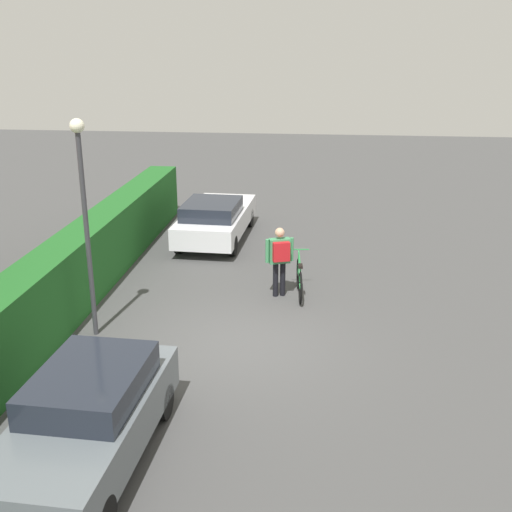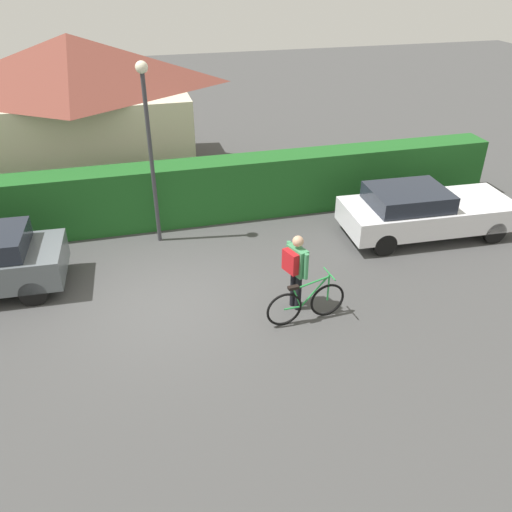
% 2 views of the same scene
% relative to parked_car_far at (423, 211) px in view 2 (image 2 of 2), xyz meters
% --- Properties ---
extents(ground_plane, '(60.00, 60.00, 0.00)m').
position_rel_parked_car_far_xyz_m(ground_plane, '(-6.78, -1.60, -0.69)').
color(ground_plane, '#434343').
extents(hedge_row, '(19.66, 0.90, 1.66)m').
position_rel_parked_car_far_xyz_m(hedge_row, '(-6.78, 2.35, 0.14)').
color(hedge_row, '#1E5B21').
rests_on(hedge_row, ground).
extents(house_distant, '(6.95, 4.83, 4.39)m').
position_rel_parked_car_far_xyz_m(house_distant, '(-8.54, 6.64, 1.55)').
color(house_distant, beige).
rests_on(house_distant, ground).
extents(parked_car_far, '(4.48, 1.94, 1.33)m').
position_rel_parked_car_far_xyz_m(parked_car_far, '(0.00, 0.00, 0.00)').
color(parked_car_far, silver).
rests_on(parked_car_far, ground).
extents(bicycle, '(1.70, 0.50, 1.02)m').
position_rel_parked_car_far_xyz_m(bicycle, '(-4.14, -2.74, -0.28)').
color(bicycle, black).
rests_on(bicycle, ground).
extents(person_rider, '(0.46, 0.65, 1.70)m').
position_rel_parked_car_far_xyz_m(person_rider, '(-4.23, -2.27, 0.34)').
color(person_rider, black).
rests_on(person_rider, ground).
extents(street_lamp, '(0.28, 0.28, 4.45)m').
position_rel_parked_car_far_xyz_m(street_lamp, '(-6.70, 1.40, 2.16)').
color(street_lamp, '#38383D').
rests_on(street_lamp, ground).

